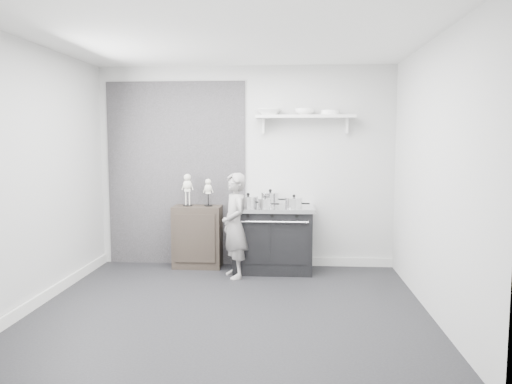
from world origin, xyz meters
TOP-DOWN VIEW (x-y plane):
  - ground at (0.00, 0.00)m, footprint 4.00×4.00m
  - room_shell at (-0.09, 0.15)m, footprint 4.02×3.62m
  - wall_shelf at (0.80, 1.68)m, footprint 1.30×0.26m
  - stove at (0.39, 1.48)m, footprint 1.07×0.67m
  - side_cabinet at (-0.63, 1.61)m, footprint 0.64×0.37m
  - child at (-0.07, 1.14)m, footprint 0.49×0.57m
  - pot_front_left at (0.07, 1.39)m, footprint 0.33×0.25m
  - pot_back_left at (0.35, 1.60)m, footprint 0.34×0.25m
  - pot_front_right at (0.66, 1.32)m, footprint 0.31×0.23m
  - pot_front_center at (0.30, 1.32)m, footprint 0.27×0.18m
  - skeleton_full at (-0.76, 1.61)m, footprint 0.14×0.09m
  - skeleton_torso at (-0.48, 1.61)m, footprint 0.12×0.08m
  - bowl_large at (0.32, 1.67)m, footprint 0.33×0.33m
  - bowl_small at (0.79, 1.67)m, footprint 0.26×0.26m
  - plate_stack at (1.12, 1.67)m, footprint 0.25×0.25m

SIDE VIEW (x-z plane):
  - ground at x=0.00m, z-range 0.00..0.00m
  - side_cabinet at x=-0.63m, z-range 0.00..0.83m
  - stove at x=0.39m, z-range 0.00..0.86m
  - child at x=-0.07m, z-range 0.00..1.31m
  - pot_front_center at x=0.30m, z-range 0.84..0.99m
  - pot_front_right at x=0.66m, z-range 0.84..1.01m
  - pot_front_left at x=0.07m, z-range 0.83..1.02m
  - pot_back_left at x=0.35m, z-range 0.83..1.05m
  - skeleton_torso at x=-0.48m, z-range 0.83..1.25m
  - skeleton_full at x=-0.76m, z-range 0.83..1.33m
  - room_shell at x=-0.09m, z-range 0.28..2.99m
  - wall_shelf at x=0.80m, z-range 1.89..2.13m
  - plate_stack at x=1.12m, z-range 2.04..2.10m
  - bowl_small at x=0.79m, z-range 2.04..2.12m
  - bowl_large at x=0.32m, z-range 2.04..2.12m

